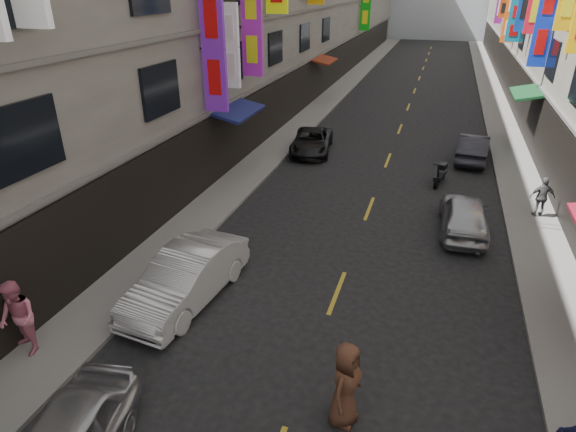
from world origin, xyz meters
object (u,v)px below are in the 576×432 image
Objects in this scene: pedestrian_lfar at (18,319)px; car_left_far at (312,141)px; car_left_mid at (186,277)px; pedestrian_crossing at (345,385)px; car_right_mid at (464,215)px; car_right_far at (473,148)px; pedestrian_rfar at (542,197)px; scooter_far_right at (441,174)px.

car_left_far is at bearing 101.98° from pedestrian_lfar.
car_left_mid is 4.12m from pedestrian_lfar.
car_right_mid is at bearing -1.20° from pedestrian_crossing.
car_right_far reaches higher than car_left_far.
pedestrian_rfar is at bearing 114.81° from car_right_far.
pedestrian_lfar is (-9.09, -14.33, 0.64)m from scooter_far_right.
car_left_mid reaches higher than scooter_far_right.
pedestrian_lfar reaches higher than car_left_far.
car_right_mid reaches higher than scooter_far_right.
pedestrian_lfar reaches higher than pedestrian_crossing.
car_right_far is (7.93, 14.84, -0.08)m from car_left_mid.
pedestrian_crossing is at bearing -22.84° from car_left_mid.
car_right_mid is 3.40m from pedestrian_rfar.
car_left_far is 11.40m from pedestrian_rfar.
car_left_mid is at bearing 39.81° from car_right_mid.
pedestrian_lfar is 7.62m from pedestrian_crossing.
pedestrian_lfar reaches higher than car_right_mid.
scooter_far_right is 16.98m from pedestrian_lfar.
car_right_far is at bearing 3.60° from pedestrian_crossing.
pedestrian_rfar is (10.20, -5.07, 0.31)m from car_left_far.
pedestrian_lfar is 17.36m from pedestrian_rfar.
scooter_far_right is 0.93× the size of pedestrian_crossing.
car_right_mid is at bearing -51.53° from car_left_far.
car_left_far is at bearing 13.50° from car_right_far.
car_left_mid is 2.34× the size of pedestrian_lfar.
pedestrian_rfar is at bearing 46.49° from car_left_mid.
pedestrian_crossing reaches higher than scooter_far_right.
car_right_far is 6.60m from pedestrian_rfar.
pedestrian_lfar is (-2.53, -16.86, 0.50)m from car_left_far.
car_right_mid is 0.98× the size of car_right_far.
pedestrian_crossing is (-1.49, -13.92, 0.51)m from scooter_far_right.
scooter_far_right is 1.16× the size of pedestrian_rfar.
car_right_far is 2.10× the size of pedestrian_lfar.
car_left_mid is 5.73m from pedestrian_crossing.
pedestrian_rfar is at bearing 63.32° from pedestrian_lfar.
pedestrian_rfar reaches higher than car_right_far.
car_right_far is (8.00, 1.15, 0.08)m from car_left_far.
pedestrian_lfar is 1.00× the size of pedestrian_crossing.
car_right_mid is 2.04× the size of pedestrian_lfar.
car_left_mid is at bearing -97.83° from car_left_far.
car_left_mid is 13.31m from pedestrian_rfar.
car_left_mid is at bearing 28.39° from pedestrian_rfar.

